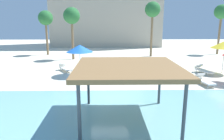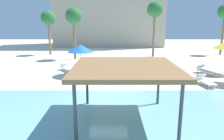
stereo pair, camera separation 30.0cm
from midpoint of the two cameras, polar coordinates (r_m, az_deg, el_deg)
The scene contains 10 objects.
ground_plane at distance 12.84m, azimuth -0.49°, elevation -7.70°, with size 80.00×80.00×0.00m, color beige.
shade_pavilion at distance 9.53m, azimuth 4.48°, elevation 0.23°, with size 4.57×4.57×2.59m.
beach_umbrella_blue_4 at distance 17.98m, azimuth -7.81°, elevation 5.71°, with size 2.17×2.17×2.59m.
lounge_chair_0 at distance 20.15m, azimuth -11.53°, elevation 0.72°, with size 1.53×1.92×0.74m.
lounge_chair_3 at distance 18.28m, azimuth 6.63°, elevation -0.36°, with size 0.79×1.95×0.74m.
lounge_chair_4 at distance 20.33m, azimuth 23.72°, elevation -0.03°, with size 1.14×1.99×0.74m.
lounge_chair_5 at distance 16.88m, azimuth 23.86°, elevation -2.55°, with size 0.87×1.96×0.74m.
palm_tree_0 at distance 27.85m, azimuth 11.64°, elevation 15.08°, with size 1.90×1.90×6.78m.
palm_tree_2 at distance 25.77m, azimuth -9.70°, elevation 13.69°, with size 1.90×1.90×6.00m.
palm_tree_3 at distance 30.04m, azimuth -16.19°, elevation 12.87°, with size 1.90×1.90×5.78m.
Camera 2 is at (0.27, -12.00, 4.56)m, focal length 34.55 mm.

